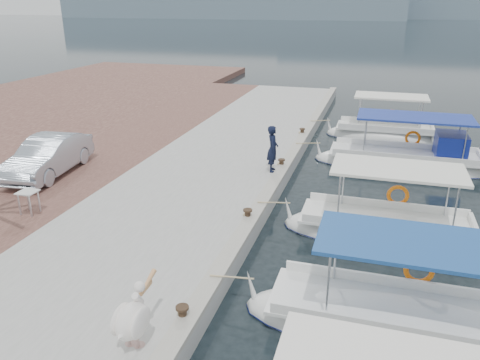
% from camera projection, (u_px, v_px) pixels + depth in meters
% --- Properties ---
extents(ground, '(400.00, 400.00, 0.00)m').
position_uv_depth(ground, '(245.00, 260.00, 12.95)').
color(ground, black).
rests_on(ground, ground).
extents(concrete_quay, '(6.00, 40.00, 0.50)m').
position_uv_depth(concrete_quay, '(206.00, 179.00, 18.13)').
color(concrete_quay, '#9F9E99').
rests_on(concrete_quay, ground).
extents(quay_curb, '(0.44, 40.00, 0.12)m').
position_uv_depth(quay_curb, '(277.00, 179.00, 17.28)').
color(quay_curb, '#A19D8F').
rests_on(quay_curb, concrete_quay).
extents(cobblestone_strip, '(4.00, 40.00, 0.50)m').
position_uv_depth(cobblestone_strip, '(94.00, 167.00, 19.46)').
color(cobblestone_strip, brown).
rests_on(cobblestone_strip, ground).
extents(fishing_caique_b, '(6.97, 2.16, 2.83)m').
position_uv_depth(fishing_caique_b, '(402.00, 328.00, 10.06)').
color(fishing_caique_b, white).
rests_on(fishing_caique_b, ground).
extents(fishing_caique_c, '(6.21, 2.11, 2.83)m').
position_uv_depth(fishing_caique_c, '(385.00, 233.00, 14.17)').
color(fishing_caique_c, white).
rests_on(fishing_caique_c, ground).
extents(fishing_caique_d, '(7.72, 2.32, 2.83)m').
position_uv_depth(fishing_caique_d, '(407.00, 163.00, 20.13)').
color(fishing_caique_d, white).
rests_on(fishing_caique_d, ground).
extents(fishing_caique_e, '(5.98, 2.10, 2.83)m').
position_uv_depth(fishing_caique_e, '(384.00, 136.00, 24.39)').
color(fishing_caique_e, white).
rests_on(fishing_caique_e, ground).
extents(mooring_bollards, '(0.28, 20.28, 0.33)m').
position_uv_depth(mooring_bollards, '(248.00, 213.00, 14.13)').
color(mooring_bollards, black).
rests_on(mooring_bollards, concrete_quay).
extents(pelican, '(0.53, 1.50, 1.18)m').
position_uv_depth(pelican, '(132.00, 318.00, 8.81)').
color(pelican, tan).
rests_on(pelican, concrete_quay).
extents(fisherman, '(0.58, 0.74, 1.80)m').
position_uv_depth(fisherman, '(273.00, 149.00, 17.91)').
color(fisherman, black).
rests_on(fisherman, concrete_quay).
extents(parked_car, '(1.98, 4.48, 1.43)m').
position_uv_depth(parked_car, '(49.00, 156.00, 17.70)').
color(parked_car, '#ADB8C5').
rests_on(parked_car, cobblestone_strip).
extents(folding_table, '(0.55, 0.55, 0.73)m').
position_uv_depth(folding_table, '(28.00, 198.00, 14.42)').
color(folding_table, silver).
rests_on(folding_table, cobblestone_strip).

